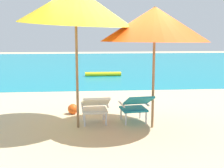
{
  "coord_description": "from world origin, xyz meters",
  "views": [
    {
      "loc": [
        -0.55,
        -5.92,
        1.88
      ],
      "look_at": [
        0.0,
        0.51,
        0.75
      ],
      "focal_mm": 46.53,
      "sensor_mm": 36.0,
      "label": 1
    }
  ],
  "objects_px": {
    "beach_umbrella_left": "(76,6)",
    "swim_buoy": "(103,74)",
    "lounge_chair_right": "(136,105)",
    "beach_ball": "(73,109)",
    "lounge_chair_left": "(95,107)",
    "beach_umbrella_right": "(155,24)"
  },
  "relations": [
    {
      "from": "beach_umbrella_left",
      "to": "beach_umbrella_right",
      "type": "xyz_separation_m",
      "value": [
        1.5,
        -0.13,
        -0.35
      ]
    },
    {
      "from": "beach_ball",
      "to": "lounge_chair_left",
      "type": "bearing_deg",
      "value": -61.47
    },
    {
      "from": "beach_umbrella_left",
      "to": "swim_buoy",
      "type": "bearing_deg",
      "value": 82.72
    },
    {
      "from": "lounge_chair_right",
      "to": "beach_ball",
      "type": "xyz_separation_m",
      "value": [
        -1.35,
        0.89,
        -0.28
      ]
    },
    {
      "from": "lounge_chair_left",
      "to": "beach_umbrella_right",
      "type": "xyz_separation_m",
      "value": [
        1.15,
        -0.21,
        1.65
      ]
    },
    {
      "from": "lounge_chair_right",
      "to": "beach_umbrella_left",
      "type": "relative_size",
      "value": 0.3
    },
    {
      "from": "swim_buoy",
      "to": "beach_umbrella_left",
      "type": "relative_size",
      "value": 0.52
    },
    {
      "from": "beach_umbrella_left",
      "to": "beach_umbrella_right",
      "type": "bearing_deg",
      "value": -4.99
    },
    {
      "from": "beach_umbrella_left",
      "to": "beach_umbrella_right",
      "type": "height_order",
      "value": "beach_umbrella_left"
    },
    {
      "from": "lounge_chair_left",
      "to": "beach_umbrella_right",
      "type": "bearing_deg",
      "value": -10.43
    },
    {
      "from": "lounge_chair_left",
      "to": "beach_ball",
      "type": "xyz_separation_m",
      "value": [
        -0.5,
        0.92,
        -0.28
      ]
    },
    {
      "from": "lounge_chair_right",
      "to": "beach_umbrella_left",
      "type": "bearing_deg",
      "value": -174.63
    },
    {
      "from": "lounge_chair_left",
      "to": "beach_umbrella_left",
      "type": "distance_m",
      "value": 2.02
    },
    {
      "from": "swim_buoy",
      "to": "lounge_chair_left",
      "type": "xyz_separation_m",
      "value": [
        -0.55,
        -7.0,
        0.31
      ]
    },
    {
      "from": "swim_buoy",
      "to": "beach_umbrella_left",
      "type": "bearing_deg",
      "value": -97.28
    },
    {
      "from": "swim_buoy",
      "to": "beach_umbrella_left",
      "type": "height_order",
      "value": "beach_umbrella_left"
    },
    {
      "from": "lounge_chair_left",
      "to": "beach_umbrella_right",
      "type": "distance_m",
      "value": 2.02
    },
    {
      "from": "lounge_chair_left",
      "to": "lounge_chair_right",
      "type": "distance_m",
      "value": 0.85
    },
    {
      "from": "swim_buoy",
      "to": "beach_ball",
      "type": "xyz_separation_m",
      "value": [
        -1.05,
        -6.08,
        0.02
      ]
    },
    {
      "from": "swim_buoy",
      "to": "lounge_chair_right",
      "type": "height_order",
      "value": "lounge_chair_right"
    },
    {
      "from": "lounge_chair_left",
      "to": "swim_buoy",
      "type": "bearing_deg",
      "value": 85.47
    },
    {
      "from": "lounge_chair_right",
      "to": "beach_ball",
      "type": "distance_m",
      "value": 1.64
    }
  ]
}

